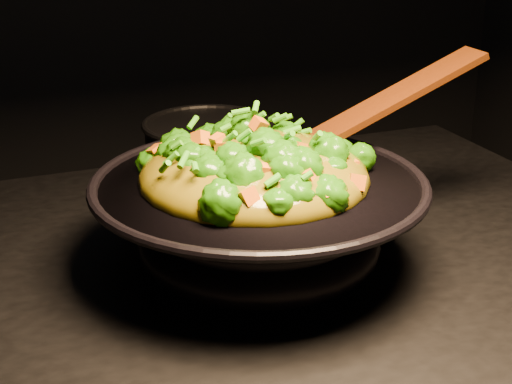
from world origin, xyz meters
name	(u,v)px	position (x,y,z in m)	size (l,w,h in m)	color
wok	(259,225)	(0.06, 0.03, 0.95)	(0.39, 0.39, 0.11)	black
stir_fry	(254,143)	(0.05, 0.04, 1.06)	(0.28, 0.28, 0.10)	#205E06
spatula	(373,109)	(0.24, 0.08, 1.07)	(0.34, 0.05, 0.01)	#351506
back_pot	(208,155)	(0.08, 0.30, 0.95)	(0.19, 0.19, 0.11)	black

